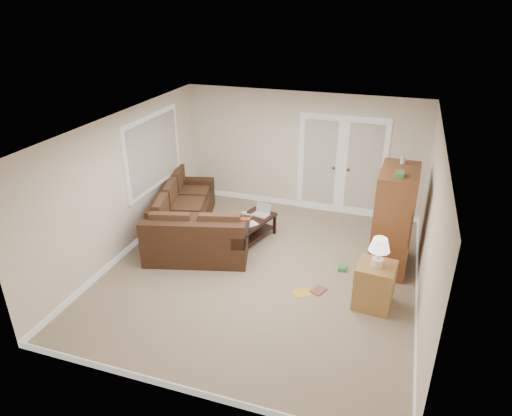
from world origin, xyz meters
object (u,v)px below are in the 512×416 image
(sectional_sofa, at_px, (189,224))
(coffee_table, at_px, (251,229))
(side_cabinet, at_px, (375,282))
(tv_armoire, at_px, (394,219))

(sectional_sofa, relative_size, coffee_table, 2.41)
(coffee_table, xyz_separation_m, side_cabinet, (2.37, -1.29, 0.17))
(tv_armoire, relative_size, side_cabinet, 1.64)
(sectional_sofa, xyz_separation_m, tv_armoire, (3.64, 0.26, 0.55))
(coffee_table, relative_size, side_cabinet, 1.04)
(tv_armoire, bearing_deg, coffee_table, -179.10)
(sectional_sofa, xyz_separation_m, coffee_table, (1.12, 0.32, -0.09))
(tv_armoire, height_order, side_cabinet, tv_armoire)
(side_cabinet, bearing_deg, coffee_table, 157.38)
(coffee_table, height_order, side_cabinet, side_cabinet)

